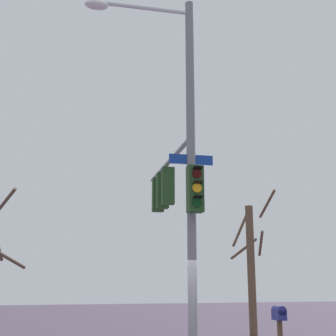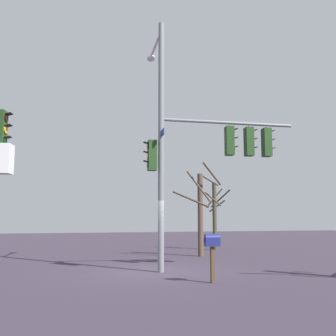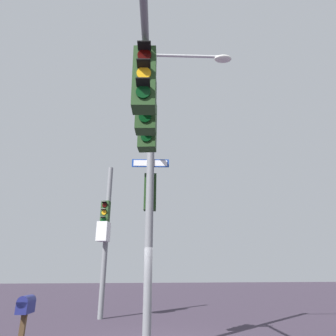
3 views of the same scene
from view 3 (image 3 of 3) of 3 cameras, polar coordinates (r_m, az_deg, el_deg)
name	(u,v)px [view 3 (image 3 of 3)]	position (r m, az deg, el deg)	size (l,w,h in m)	color
main_signal_pole_assembly	(154,145)	(7.29, -2.79, 4.62)	(3.29, 5.82, 9.20)	slate
secondary_pole_assembly	(105,231)	(13.48, -12.49, -12.21)	(0.59, 0.85, 6.68)	slate
mailbox	(25,310)	(7.50, -26.67, -24.11)	(0.28, 0.46, 1.41)	#4C3823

